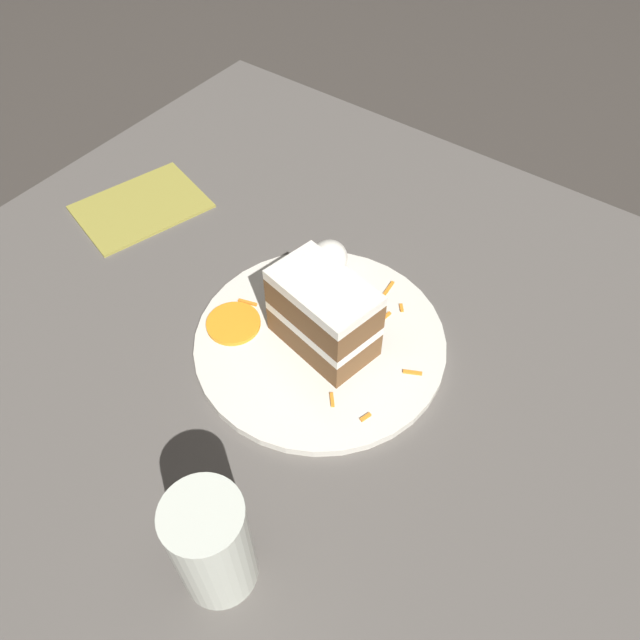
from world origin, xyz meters
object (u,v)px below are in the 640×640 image
at_px(cake_slice, 324,314).
at_px(menu_card, 141,207).
at_px(drinking_glass, 213,549).
at_px(orange_garnish, 233,323).
at_px(cream_dollop, 328,259).
at_px(plate, 320,341).

relative_size(cake_slice, menu_card, 0.75).
bearing_deg(drinking_glass, cake_slice, -163.68).
bearing_deg(orange_garnish, drinking_glass, 38.92).
xyz_separation_m(cake_slice, orange_garnish, (0.05, -0.10, -0.05)).
bearing_deg(menu_card, drinking_glass, 160.86).
height_order(cake_slice, drinking_glass, drinking_glass).
bearing_deg(drinking_glass, cream_dollop, -158.84).
bearing_deg(cream_dollop, plate, 30.92).
distance_m(cake_slice, drinking_glass, 0.29).
relative_size(cake_slice, drinking_glass, 0.98).
height_order(plate, menu_card, plate).
relative_size(orange_garnish, drinking_glass, 0.49).
height_order(cream_dollop, menu_card, cream_dollop).
distance_m(plate, menu_card, 0.37).
distance_m(orange_garnish, menu_card, 0.29).
distance_m(cake_slice, menu_card, 0.38).
relative_size(plate, cream_dollop, 5.67).
height_order(cake_slice, menu_card, cake_slice).
height_order(plate, orange_garnish, orange_garnish).
height_order(cream_dollop, drinking_glass, drinking_glass).
relative_size(cream_dollop, drinking_glass, 0.40).
distance_m(plate, drinking_glass, 0.29).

